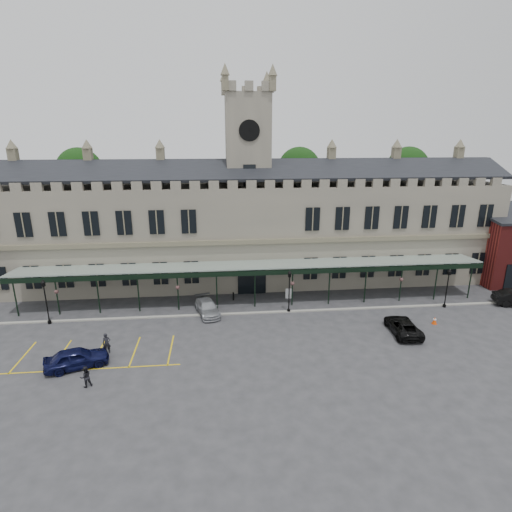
{
  "coord_description": "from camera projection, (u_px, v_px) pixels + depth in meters",
  "views": [
    {
      "loc": [
        -3.71,
        -31.77,
        17.5
      ],
      "look_at": [
        0.0,
        6.0,
        6.0
      ],
      "focal_mm": 28.0,
      "sensor_mm": 36.0,
      "label": 1
    }
  ],
  "objects": [
    {
      "name": "parking_markings",
      "position": [
        96.0,
        356.0,
        32.94
      ],
      "size": [
        16.0,
        6.0,
        0.01
      ],
      "primitive_type": null,
      "color": "gold",
      "rests_on": "ground"
    },
    {
      "name": "kerb",
      "position": [
        256.0,
        313.0,
        40.9
      ],
      "size": [
        60.0,
        0.4,
        0.12
      ],
      "primitive_type": "cube",
      "color": "gray",
      "rests_on": "ground"
    },
    {
      "name": "lamp_post_left",
      "position": [
        46.0,
        298.0,
        37.91
      ],
      "size": [
        0.43,
        0.43,
        4.55
      ],
      "color": "black",
      "rests_on": "ground"
    },
    {
      "name": "car_van",
      "position": [
        403.0,
        326.0,
        36.68
      ],
      "size": [
        2.55,
        5.05,
        1.37
      ],
      "primitive_type": "imported",
      "rotation": [
        0.0,
        0.0,
        3.09
      ],
      "color": "black",
      "rests_on": "ground"
    },
    {
      "name": "clock_tower",
      "position": [
        248.0,
        174.0,
        47.11
      ],
      "size": [
        5.6,
        5.6,
        24.8
      ],
      "color": "#6C675A",
      "rests_on": "ground"
    },
    {
      "name": "station_building",
      "position": [
        248.0,
        229.0,
        48.96
      ],
      "size": [
        60.0,
        10.36,
        17.3
      ],
      "color": "#6C675A",
      "rests_on": "ground"
    },
    {
      "name": "bollard_left",
      "position": [
        233.0,
        296.0,
        44.07
      ],
      "size": [
        0.16,
        0.16,
        0.92
      ],
      "primitive_type": "cylinder",
      "color": "black",
      "rests_on": "ground"
    },
    {
      "name": "tree_behind_left",
      "position": [
        80.0,
        172.0,
        53.72
      ],
      "size": [
        6.0,
        6.0,
        16.0
      ],
      "color": "#332314",
      "rests_on": "ground"
    },
    {
      "name": "tree_behind_mid",
      "position": [
        299.0,
        170.0,
        56.52
      ],
      "size": [
        6.0,
        6.0,
        16.0
      ],
      "color": "#332314",
      "rests_on": "ground"
    },
    {
      "name": "sign_board",
      "position": [
        289.0,
        294.0,
        44.49
      ],
      "size": [
        0.69,
        0.1,
        1.19
      ],
      "rotation": [
        0.0,
        0.0,
        -0.08
      ],
      "color": "black",
      "rests_on": "ground"
    },
    {
      "name": "ground",
      "position": [
        263.0,
        339.0,
        35.68
      ],
      "size": [
        140.0,
        140.0,
        0.0
      ],
      "primitive_type": "plane",
      "color": "#2F2F32"
    },
    {
      "name": "lamp_post_right",
      "position": [
        447.0,
        285.0,
        41.66
      ],
      "size": [
        0.41,
        0.41,
        4.3
      ],
      "color": "black",
      "rests_on": "ground"
    },
    {
      "name": "lamp_post_mid",
      "position": [
        289.0,
        288.0,
        40.44
      ],
      "size": [
        0.43,
        0.43,
        4.56
      ],
      "color": "black",
      "rests_on": "ground"
    },
    {
      "name": "person_b",
      "position": [
        86.0,
        377.0,
        28.76
      ],
      "size": [
        1.0,
        0.94,
        1.63
      ],
      "primitive_type": "imported",
      "rotation": [
        0.0,
        0.0,
        3.67
      ],
      "color": "black",
      "rests_on": "ground"
    },
    {
      "name": "tree_behind_right",
      "position": [
        407.0,
        169.0,
        58.02
      ],
      "size": [
        6.0,
        6.0,
        16.0
      ],
      "color": "#332314",
      "rests_on": "ground"
    },
    {
      "name": "car_left_a",
      "position": [
        77.0,
        358.0,
        31.19
      ],
      "size": [
        5.1,
        3.36,
        1.61
      ],
      "primitive_type": "imported",
      "rotation": [
        0.0,
        0.0,
        1.91
      ],
      "color": "#0B0E34",
      "rests_on": "ground"
    },
    {
      "name": "traffic_cone",
      "position": [
        435.0,
        320.0,
        38.53
      ],
      "size": [
        0.46,
        0.46,
        0.73
      ],
      "rotation": [
        0.0,
        0.0,
        -0.31
      ],
      "color": "#E84207",
      "rests_on": "ground"
    },
    {
      "name": "person_a",
      "position": [
        107.0,
        344.0,
        33.18
      ],
      "size": [
        0.75,
        0.61,
        1.79
      ],
      "primitive_type": "imported",
      "rotation": [
        0.0,
        0.0,
        0.31
      ],
      "color": "black",
      "rests_on": "ground"
    },
    {
      "name": "car_taxi",
      "position": [
        207.0,
        307.0,
        40.67
      ],
      "size": [
        3.08,
        5.08,
        1.38
      ],
      "primitive_type": "imported",
      "rotation": [
        0.0,
        0.0,
        0.26
      ],
      "color": "#989BA0",
      "rests_on": "ground"
    },
    {
      "name": "canopy",
      "position": [
        255.0,
        285.0,
        42.09
      ],
      "size": [
        50.0,
        4.1,
        4.3
      ],
      "color": "#8C9E93",
      "rests_on": "ground"
    },
    {
      "name": "bollard_right",
      "position": [
        291.0,
        293.0,
        45.04
      ],
      "size": [
        0.16,
        0.16,
        0.88
      ],
      "primitive_type": "cylinder",
      "color": "black",
      "rests_on": "ground"
    }
  ]
}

